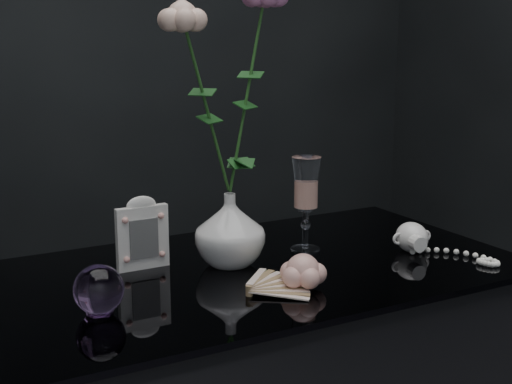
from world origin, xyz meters
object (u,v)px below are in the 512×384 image
loose_rose (303,271)px  paperweight (99,289)px  pearl_jar (412,236)px  picture_frame (142,233)px  vase (230,230)px  wine_glass (306,205)px

loose_rose → paperweight: bearing=-167.6°
paperweight → pearl_jar: bearing=1.8°
paperweight → loose_rose: size_ratio=0.44×
pearl_jar → picture_frame: bearing=173.3°
vase → pearl_jar: size_ratio=0.63×
picture_frame → wine_glass: bearing=-9.8°
wine_glass → pearl_jar: size_ratio=0.87×
vase → loose_rose: vase is taller
paperweight → vase: bearing=22.1°
vase → paperweight: size_ratio=1.75×
picture_frame → paperweight: 0.24m
wine_glass → loose_rose: 0.24m
wine_glass → paperweight: size_ratio=2.43×
wine_glass → loose_rose: bearing=-123.6°
vase → wine_glass: 0.18m
vase → paperweight: 0.33m
wine_glass → paperweight: (-0.48, -0.13, -0.06)m
picture_frame → loose_rose: bearing=-49.2°
loose_rose → pearl_jar: (0.32, 0.08, 0.00)m
picture_frame → pearl_jar: bearing=-17.7°
wine_glass → vase: bearing=-177.4°
picture_frame → loose_rose: (0.21, -0.24, -0.04)m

